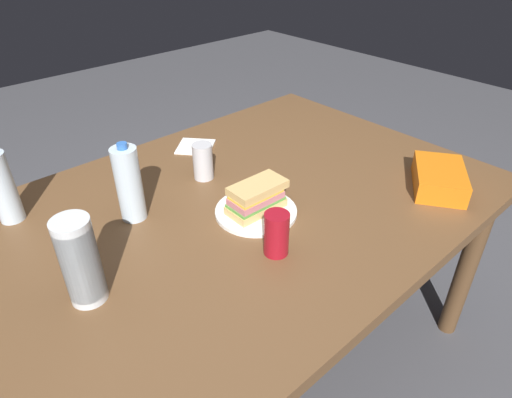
# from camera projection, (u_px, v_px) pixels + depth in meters

# --- Properties ---
(ground_plane) EXTENTS (8.00, 8.00, 0.00)m
(ground_plane) POSITION_uv_depth(u_px,v_px,m) (237.00, 360.00, 1.76)
(ground_plane) COLOR #4C4C51
(dining_table) EXTENTS (1.69, 1.12, 0.74)m
(dining_table) POSITION_uv_depth(u_px,v_px,m) (232.00, 226.00, 1.40)
(dining_table) COLOR brown
(dining_table) RESTS_ON ground_plane
(paper_plate) EXTENTS (0.24, 0.24, 0.01)m
(paper_plate) POSITION_uv_depth(u_px,v_px,m) (256.00, 211.00, 1.32)
(paper_plate) COLOR white
(paper_plate) RESTS_ON dining_table
(sandwich) EXTENTS (0.18, 0.10, 0.08)m
(sandwich) POSITION_uv_depth(u_px,v_px,m) (257.00, 197.00, 1.30)
(sandwich) COLOR #DBB26B
(sandwich) RESTS_ON paper_plate
(soda_can_red) EXTENTS (0.07, 0.07, 0.12)m
(soda_can_red) POSITION_uv_depth(u_px,v_px,m) (276.00, 234.00, 1.14)
(soda_can_red) COLOR maroon
(soda_can_red) RESTS_ON dining_table
(chip_bag) EXTENTS (0.27, 0.25, 0.07)m
(chip_bag) POSITION_uv_depth(u_px,v_px,m) (439.00, 178.00, 1.43)
(chip_bag) COLOR orange
(chip_bag) RESTS_ON dining_table
(water_bottle_tall) EXTENTS (0.07, 0.07, 0.24)m
(water_bottle_tall) POSITION_uv_depth(u_px,v_px,m) (129.00, 184.00, 1.25)
(water_bottle_tall) COLOR silver
(water_bottle_tall) RESTS_ON dining_table
(plastic_cup_stack) EXTENTS (0.08, 0.08, 0.22)m
(plastic_cup_stack) POSITION_uv_depth(u_px,v_px,m) (80.00, 261.00, 0.98)
(plastic_cup_stack) COLOR silver
(plastic_cup_stack) RESTS_ON dining_table
(water_bottle_spare) EXTENTS (0.07, 0.07, 0.23)m
(water_bottle_spare) POSITION_uv_depth(u_px,v_px,m) (2.00, 187.00, 1.24)
(water_bottle_spare) COLOR silver
(water_bottle_spare) RESTS_ON dining_table
(soda_can_silver) EXTENTS (0.07, 0.07, 0.12)m
(soda_can_silver) POSITION_uv_depth(u_px,v_px,m) (203.00, 161.00, 1.47)
(soda_can_silver) COLOR silver
(soda_can_silver) RESTS_ON dining_table
(paper_napkin) EXTENTS (0.18, 0.18, 0.01)m
(paper_napkin) POSITION_uv_depth(u_px,v_px,m) (195.00, 147.00, 1.69)
(paper_napkin) COLOR white
(paper_napkin) RESTS_ON dining_table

